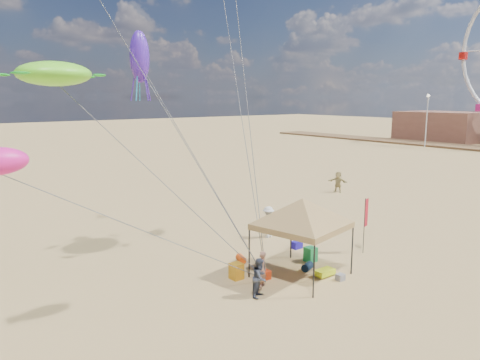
# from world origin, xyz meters

# --- Properties ---
(ground) EXTENTS (280.00, 280.00, 0.00)m
(ground) POSITION_xyz_m (0.00, 0.00, 0.00)
(ground) COLOR tan
(ground) RESTS_ON ground
(canopy_tent) EXTENTS (6.42, 6.42, 4.05)m
(canopy_tent) POSITION_xyz_m (1.09, 0.01, 3.37)
(canopy_tent) COLOR black
(canopy_tent) RESTS_ON ground
(feather_flag) EXTENTS (0.42, 0.15, 2.84)m
(feather_flag) POSITION_xyz_m (5.86, 0.23, 1.91)
(feather_flag) COLOR black
(feather_flag) RESTS_ON ground
(cooler_red) EXTENTS (0.54, 0.38, 0.38)m
(cooler_red) POSITION_xyz_m (-0.49, 0.67, 0.19)
(cooler_red) COLOR red
(cooler_red) RESTS_ON ground
(cooler_blue) EXTENTS (0.54, 0.38, 0.38)m
(cooler_blue) POSITION_xyz_m (3.58, 2.77, 0.19)
(cooler_blue) COLOR #1D139B
(cooler_blue) RESTS_ON ground
(bag_navy) EXTENTS (0.69, 0.54, 0.36)m
(bag_navy) POSITION_xyz_m (1.76, 0.25, 0.18)
(bag_navy) COLOR black
(bag_navy) RESTS_ON ground
(bag_orange) EXTENTS (0.54, 0.69, 0.36)m
(bag_orange) POSITION_xyz_m (-0.00, 2.92, 0.18)
(bag_orange) COLOR #D8460C
(bag_orange) RESTS_ON ground
(chair_green) EXTENTS (0.50, 0.50, 0.70)m
(chair_green) POSITION_xyz_m (2.75, 1.00, 0.35)
(chair_green) COLOR #1C9A4C
(chair_green) RESTS_ON ground
(chair_yellow) EXTENTS (0.50, 0.50, 0.70)m
(chair_yellow) POSITION_xyz_m (-1.39, 1.46, 0.35)
(chair_yellow) COLOR orange
(chair_yellow) RESTS_ON ground
(crate_grey) EXTENTS (0.34, 0.30, 0.28)m
(crate_grey) POSITION_xyz_m (2.05, -1.42, 0.14)
(crate_grey) COLOR slate
(crate_grey) RESTS_ON ground
(beach_cart) EXTENTS (0.90, 0.50, 0.24)m
(beach_cart) POSITION_xyz_m (1.85, -0.71, 0.20)
(beach_cart) COLOR #DEFA1B
(beach_cart) RESTS_ON ground
(person_near_a) EXTENTS (0.67, 0.59, 1.54)m
(person_near_a) POSITION_xyz_m (-1.08, 0.15, 0.77)
(person_near_a) COLOR #A2715D
(person_near_a) RESTS_ON ground
(person_near_b) EXTENTS (0.96, 0.89, 1.58)m
(person_near_b) POSITION_xyz_m (-1.74, -0.54, 0.79)
(person_near_b) COLOR #383E4D
(person_near_b) RESTS_ON ground
(person_near_c) EXTENTS (1.19, 0.73, 1.78)m
(person_near_c) POSITION_xyz_m (3.67, 5.14, 0.89)
(person_near_c) COLOR silver
(person_near_c) RESTS_ON ground
(person_far_c) EXTENTS (1.10, 1.70, 1.75)m
(person_far_c) POSITION_xyz_m (16.48, 11.01, 0.87)
(person_far_c) COLOR tan
(person_far_c) RESTS_ON ground
(building_north) EXTENTS (10.00, 14.00, 5.20)m
(building_north) POSITION_xyz_m (67.00, 30.00, 2.60)
(building_north) COLOR #8C5947
(building_north) RESTS_ON ground
(lamp_north) EXTENTS (0.50, 0.50, 8.25)m
(lamp_north) POSITION_xyz_m (55.00, 26.00, 5.52)
(lamp_north) COLOR silver
(lamp_north) RESTS_ON ground
(turtle_kite) EXTENTS (3.80, 3.50, 1.02)m
(turtle_kite) POSITION_xyz_m (-7.05, 6.42, 8.74)
(turtle_kite) COLOR #6DEE25
(turtle_kite) RESTS_ON ground
(squid_kite) EXTENTS (0.97, 0.97, 2.32)m
(squid_kite) POSITION_xyz_m (-3.33, 6.13, 9.59)
(squid_kite) COLOR #4E21BB
(squid_kite) RESTS_ON ground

